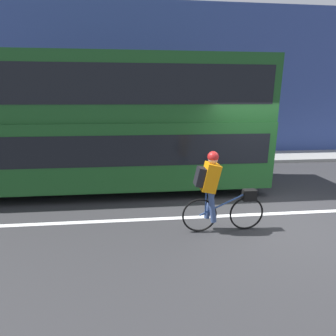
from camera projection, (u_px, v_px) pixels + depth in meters
ground_plane at (278, 219)px, 5.81m from camera, size 80.00×80.00×0.00m
road_center_line at (272, 214)px, 6.07m from camera, size 50.00×0.14×0.01m
sidewalk_curb at (210, 158)px, 11.51m from camera, size 60.00×1.92×0.13m
building_facade at (207, 84)px, 11.76m from camera, size 60.00×0.30×6.48m
bus at (97, 120)px, 7.24m from camera, size 9.26×2.43×3.64m
cyclist_on_bike at (216, 190)px, 5.07m from camera, size 1.66×0.32×1.64m
trash_bin at (153, 149)px, 11.04m from camera, size 0.59×0.59×0.84m
street_sign_post at (40, 124)px, 10.32m from camera, size 0.36×0.09×2.70m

